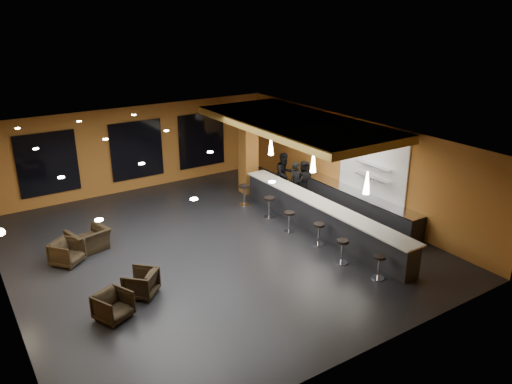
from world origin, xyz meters
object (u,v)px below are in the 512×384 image
column (248,151)px  armchair_c (67,253)px  bar_stool_2 (319,231)px  bar_stool_1 (342,248)px  armchair_d (89,240)px  prep_counter (353,203)px  pendant_1 (313,162)px  bar_counter (320,218)px  bar_stool_0 (379,264)px  bar_stool_4 (269,205)px  bar_stool_5 (244,192)px  staff_b (284,174)px  armchair_a (113,306)px  pendant_2 (271,146)px  armchair_b (141,283)px  staff_c (304,179)px  pendant_0 (367,183)px  staff_a (296,183)px  bar_stool_3 (289,219)px

column → armchair_c: size_ratio=4.26×
bar_stool_2 → bar_stool_1: bearing=-98.9°
armchair_d → prep_counter: bearing=151.9°
prep_counter → pendant_1: size_ratio=8.57×
bar_counter → bar_stool_0: 3.45m
bar_counter → bar_stool_4: bearing=112.3°
armchair_d → bar_stool_5: size_ratio=1.35×
prep_counter → staff_b: staff_b is taller
pendant_1 → armchair_a: size_ratio=0.89×
pendant_2 → armchair_a: size_ratio=0.89×
armchair_b → staff_c: bearing=157.8°
bar_counter → bar_stool_1: 2.31m
staff_c → armchair_b: staff_c is taller
pendant_0 → armchair_b: size_ratio=0.87×
pendant_1 → staff_b: size_ratio=0.40×
column → pendant_1: bearing=-90.0°
staff_a → armchair_a: bearing=-150.5°
prep_counter → armchair_c: 10.02m
staff_a → bar_stool_2: bearing=-109.9°
staff_a → pendant_2: bearing=157.0°
pendant_2 → bar_stool_5: pendant_2 is taller
bar_stool_4 → armchair_a: bearing=-155.5°
pendant_0 → staff_a: bearing=79.0°
bar_stool_4 → bar_stool_5: (-0.14, 1.50, 0.03)m
pendant_2 → staff_b: pendant_2 is taller
bar_stool_4 → bar_stool_5: size_ratio=0.94×
armchair_a → bar_stool_2: bearing=-21.7°
armchair_d → bar_stool_0: armchair_d is taller
prep_counter → bar_stool_5: size_ratio=7.22×
staff_c → bar_counter: bearing=-98.2°
pendant_1 → staff_a: (0.88, 2.02, -1.51)m
pendant_0 → armchair_a: 7.90m
bar_counter → bar_stool_5: (-0.93, 3.43, 0.03)m
staff_b → armchair_a: staff_b is taller
bar_counter → staff_b: staff_b is taller
staff_b → staff_a: bearing=-102.4°
bar_stool_3 → armchair_d: bearing=159.1°
prep_counter → pendant_2: pendant_2 is taller
armchair_d → bar_stool_4: 6.34m
armchair_c → bar_stool_3: (6.92, -1.80, 0.09)m
armchair_d → bar_stool_5: bearing=171.8°
staff_c → bar_stool_1: bearing=-96.2°
bar_counter → staff_a: (0.88, 2.52, 0.34)m
staff_c → bar_stool_1: (-2.53, -5.03, -0.27)m
staff_c → armchair_d: staff_c is taller
staff_a → bar_counter: bearing=-103.3°
staff_c → bar_stool_3: (-2.53, -2.39, -0.28)m
armchair_c → bar_stool_4: bearing=-42.4°
staff_b → bar_stool_0: (-1.77, -6.95, -0.42)m
pendant_2 → staff_a: (0.88, -0.48, -1.51)m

